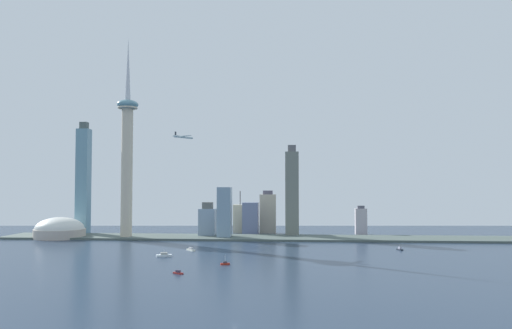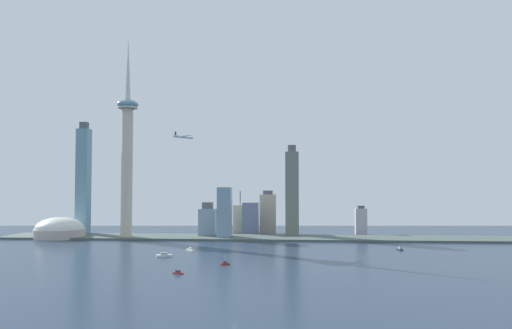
# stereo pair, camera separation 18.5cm
# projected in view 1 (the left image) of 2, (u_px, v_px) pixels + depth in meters

# --- Properties ---
(ground_plane) EXTENTS (6000.00, 6000.00, 0.00)m
(ground_plane) POSITION_uv_depth(u_px,v_px,m) (235.00, 324.00, 287.62)
(ground_plane) COLOR #25354A
(waterfront_pier) EXTENTS (817.08, 78.77, 3.04)m
(waterfront_pier) POSITION_uv_depth(u_px,v_px,m) (270.00, 238.00, 753.59)
(waterfront_pier) COLOR #4F5D57
(waterfront_pier) RESTS_ON ground
(observation_tower) EXTENTS (32.48, 32.48, 309.49)m
(observation_tower) POSITION_uv_depth(u_px,v_px,m) (127.00, 148.00, 762.16)
(observation_tower) COLOR beige
(observation_tower) RESTS_ON ground
(stadium_dome) EXTENTS (76.73, 76.73, 36.15)m
(stadium_dome) POSITION_uv_depth(u_px,v_px,m) (60.00, 230.00, 763.49)
(stadium_dome) COLOR #BFB1A5
(stadium_dome) RESTS_ON ground
(skyscraper_0) EXTENTS (19.67, 19.31, 185.62)m
(skyscraper_0) POSITION_uv_depth(u_px,v_px,m) (83.00, 180.00, 819.57)
(skyscraper_0) COLOR #628EA2
(skyscraper_0) RESTS_ON ground
(skyscraper_1) EXTENTS (22.62, 17.85, 71.36)m
(skyscraper_1) POSITION_uv_depth(u_px,v_px,m) (240.00, 219.00, 851.05)
(skyscraper_1) COLOR beige
(skyscraper_1) RESTS_ON ground
(skyscraper_2) EXTENTS (27.02, 22.03, 72.20)m
(skyscraper_2) POSITION_uv_depth(u_px,v_px,m) (268.00, 213.00, 845.18)
(skyscraper_2) COLOR #BDB39E
(skyscraper_2) RESTS_ON ground
(skyscraper_3) EXTENTS (21.15, 24.55, 144.99)m
(skyscraper_3) POSITION_uv_depth(u_px,v_px,m) (292.00, 193.00, 791.41)
(skyscraper_3) COLOR slate
(skyscraper_3) RESTS_ON ground
(skyscraper_4) EXTENTS (25.71, 24.49, 54.46)m
(skyscraper_4) POSITION_uv_depth(u_px,v_px,m) (208.00, 222.00, 779.78)
(skyscraper_4) COLOR #8398AD
(skyscraper_4) RESTS_ON ground
(skyscraper_5) EXTENTS (18.77, 14.54, 47.35)m
(skyscraper_5) POSITION_uv_depth(u_px,v_px,m) (361.00, 221.00, 823.77)
(skyscraper_5) COLOR #B8AFB4
(skyscraper_5) RESTS_ON ground
(skyscraper_6) EXTENTS (20.69, 22.45, 78.07)m
(skyscraper_6) POSITION_uv_depth(u_px,v_px,m) (225.00, 213.00, 753.50)
(skyscraper_6) COLOR #7B98AE
(skyscraper_6) RESTS_ON ground
(skyscraper_7) EXTENTS (25.85, 24.46, 52.78)m
(skyscraper_7) POSITION_uv_depth(u_px,v_px,m) (251.00, 218.00, 820.19)
(skyscraper_7) COLOR slate
(skyscraper_7) RESTS_ON ground
(boat_0) EXTENTS (6.58, 11.16, 7.48)m
(boat_0) POSITION_uv_depth(u_px,v_px,m) (400.00, 249.00, 619.79)
(boat_0) COLOR black
(boat_0) RESTS_ON ground
(boat_1) EXTENTS (18.21, 11.56, 7.78)m
(boat_1) POSITION_uv_depth(u_px,v_px,m) (164.00, 255.00, 562.65)
(boat_1) COLOR white
(boat_1) RESTS_ON ground
(boat_2) EXTENTS (13.45, 15.61, 3.85)m
(boat_2) POSITION_uv_depth(u_px,v_px,m) (191.00, 249.00, 614.99)
(boat_2) COLOR white
(boat_2) RESTS_ON ground
(boat_4) EXTENTS (10.63, 8.12, 3.38)m
(boat_4) POSITION_uv_depth(u_px,v_px,m) (178.00, 272.00, 451.99)
(boat_4) COLOR #B22F2C
(boat_4) RESTS_ON ground
(boat_6) EXTENTS (9.82, 5.08, 9.83)m
(boat_6) POSITION_uv_depth(u_px,v_px,m) (225.00, 263.00, 504.04)
(boat_6) COLOR red
(boat_6) RESTS_ON ground
(airplane) EXTENTS (26.63, 30.72, 8.17)m
(airplane) POSITION_uv_depth(u_px,v_px,m) (184.00, 137.00, 697.43)
(airplane) COLOR silver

